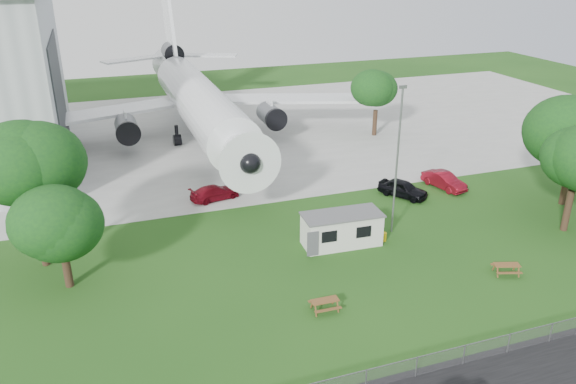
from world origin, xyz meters
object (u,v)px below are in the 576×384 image
object	(u,v)px
airliner	(197,98)
site_cabin	(342,229)
picnic_east	(505,274)
picnic_west	(325,310)

from	to	relation	value
airliner	site_cabin	bearing A→B (deg)	-79.85
site_cabin	picnic_east	world-z (taller)	site_cabin
picnic_west	airliner	bearing A→B (deg)	92.23
airliner	picnic_west	xyz separation A→B (m)	(0.74, -38.05, -5.27)
site_cabin	picnic_east	xyz separation A→B (m)	(9.26, -7.96, -1.31)
site_cabin	picnic_west	xyz separation A→B (m)	(-4.68, -7.81, -1.31)
picnic_west	site_cabin	bearing A→B (deg)	60.19
site_cabin	picnic_east	size ratio (longest dim) A/B	3.78
airliner	picnic_west	distance (m)	38.42
picnic_west	picnic_east	size ratio (longest dim) A/B	1.00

